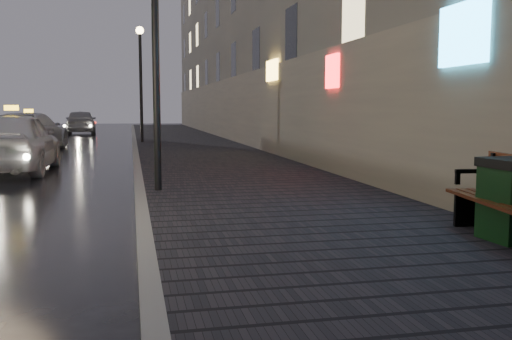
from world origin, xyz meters
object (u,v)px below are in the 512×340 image
(taxi_near, at_px, (13,142))
(car_far, at_px, (81,122))
(lamp_near, at_px, (155,14))
(taxi_mid, at_px, (29,132))
(lamp_far, at_px, (141,69))

(taxi_near, distance_m, car_far, 23.15)
(lamp_near, bearing_deg, car_far, 97.50)
(lamp_near, xyz_separation_m, car_far, (-3.72, 28.27, -2.69))
(lamp_near, relative_size, taxi_near, 1.08)
(lamp_near, distance_m, taxi_mid, 14.28)
(taxi_mid, bearing_deg, taxi_near, 102.51)
(taxi_near, bearing_deg, car_far, -88.79)
(lamp_near, relative_size, car_far, 1.12)
(taxi_near, bearing_deg, lamp_far, -107.34)
(lamp_near, height_order, taxi_mid, lamp_near)
(lamp_near, bearing_deg, taxi_mid, 108.67)
(lamp_near, bearing_deg, taxi_near, 124.91)
(lamp_near, distance_m, car_far, 28.64)
(lamp_far, height_order, taxi_near, lamp_far)
(lamp_near, relative_size, lamp_far, 1.00)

